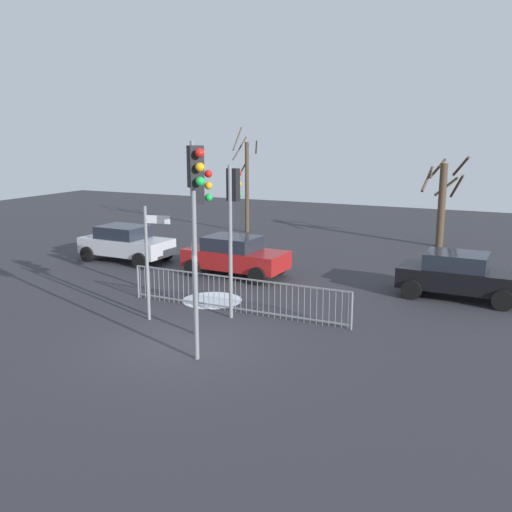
{
  "coord_description": "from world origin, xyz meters",
  "views": [
    {
      "loc": [
        7.58,
        -11.65,
        5.22
      ],
      "look_at": [
        0.88,
        2.52,
        1.87
      ],
      "focal_mm": 40.55,
      "sensor_mm": 36.0,
      "label": 1
    }
  ],
  "objects_px": {
    "car_red_far": "(235,255)",
    "bare_tree_left": "(247,183)",
    "direction_sign_post": "(149,258)",
    "bare_tree_centre": "(443,200)",
    "car_silver_mid": "(126,243)",
    "car_black_trailing": "(459,275)",
    "traffic_light_mid_right": "(196,204)",
    "traffic_light_rear_left": "(233,207)",
    "traffic_light_mid_left": "(199,211)"
  },
  "relations": [
    {
      "from": "traffic_light_mid_right",
      "to": "direction_sign_post",
      "type": "xyz_separation_m",
      "value": [
        -2.8,
        2.03,
        -1.87
      ]
    },
    {
      "from": "traffic_light_mid_left",
      "to": "bare_tree_centre",
      "type": "height_order",
      "value": "traffic_light_mid_left"
    },
    {
      "from": "traffic_light_mid_right",
      "to": "car_red_far",
      "type": "distance_m",
      "value": 8.79
    },
    {
      "from": "traffic_light_mid_left",
      "to": "direction_sign_post",
      "type": "bearing_deg",
      "value": -143.58
    },
    {
      "from": "car_silver_mid",
      "to": "direction_sign_post",
      "type": "bearing_deg",
      "value": -45.35
    },
    {
      "from": "traffic_light_mid_left",
      "to": "traffic_light_mid_right",
      "type": "xyz_separation_m",
      "value": [
        0.93,
        -1.65,
        0.42
      ]
    },
    {
      "from": "car_red_far",
      "to": "bare_tree_centre",
      "type": "distance_m",
      "value": 11.07
    },
    {
      "from": "traffic_light_mid_left",
      "to": "traffic_light_mid_right",
      "type": "relative_size",
      "value": 0.88
    },
    {
      "from": "traffic_light_rear_left",
      "to": "bare_tree_left",
      "type": "distance_m",
      "value": 14.53
    },
    {
      "from": "traffic_light_mid_right",
      "to": "car_black_trailing",
      "type": "distance_m",
      "value": 9.9
    },
    {
      "from": "car_red_far",
      "to": "car_silver_mid",
      "type": "bearing_deg",
      "value": 179.66
    },
    {
      "from": "car_red_far",
      "to": "car_silver_mid",
      "type": "distance_m",
      "value": 5.24
    },
    {
      "from": "car_silver_mid",
      "to": "car_red_far",
      "type": "bearing_deg",
      "value": -0.96
    },
    {
      "from": "direction_sign_post",
      "to": "bare_tree_centre",
      "type": "distance_m",
      "value": 15.94
    },
    {
      "from": "bare_tree_centre",
      "to": "bare_tree_left",
      "type": "bearing_deg",
      "value": -178.11
    },
    {
      "from": "car_silver_mid",
      "to": "bare_tree_left",
      "type": "height_order",
      "value": "bare_tree_left"
    },
    {
      "from": "traffic_light_mid_right",
      "to": "car_black_trailing",
      "type": "relative_size",
      "value": 1.31
    },
    {
      "from": "direction_sign_post",
      "to": "car_black_trailing",
      "type": "relative_size",
      "value": 0.84
    },
    {
      "from": "direction_sign_post",
      "to": "bare_tree_centre",
      "type": "relative_size",
      "value": 0.77
    },
    {
      "from": "direction_sign_post",
      "to": "traffic_light_rear_left",
      "type": "bearing_deg",
      "value": 25.54
    },
    {
      "from": "traffic_light_rear_left",
      "to": "car_silver_mid",
      "type": "distance_m",
      "value": 9.12
    },
    {
      "from": "traffic_light_rear_left",
      "to": "car_black_trailing",
      "type": "distance_m",
      "value": 7.8
    },
    {
      "from": "traffic_light_rear_left",
      "to": "bare_tree_centre",
      "type": "bearing_deg",
      "value": 80.07
    },
    {
      "from": "direction_sign_post",
      "to": "traffic_light_mid_left",
      "type": "bearing_deg",
      "value": -19.23
    },
    {
      "from": "direction_sign_post",
      "to": "car_black_trailing",
      "type": "bearing_deg",
      "value": 30.82
    },
    {
      "from": "traffic_light_mid_left",
      "to": "car_silver_mid",
      "type": "distance_m",
      "value": 10.02
    },
    {
      "from": "car_black_trailing",
      "to": "bare_tree_centre",
      "type": "height_order",
      "value": "bare_tree_centre"
    },
    {
      "from": "car_black_trailing",
      "to": "bare_tree_centre",
      "type": "xyz_separation_m",
      "value": [
        -1.8,
        8.73,
        1.42
      ]
    },
    {
      "from": "traffic_light_mid_right",
      "to": "bare_tree_left",
      "type": "xyz_separation_m",
      "value": [
        -6.89,
        16.52,
        -1.06
      ]
    },
    {
      "from": "direction_sign_post",
      "to": "bare_tree_centre",
      "type": "height_order",
      "value": "bare_tree_centre"
    },
    {
      "from": "car_red_far",
      "to": "car_black_trailing",
      "type": "height_order",
      "value": "same"
    },
    {
      "from": "traffic_light_mid_left",
      "to": "car_silver_mid",
      "type": "xyz_separation_m",
      "value": [
        -7.35,
        6.34,
        -2.5
      ]
    },
    {
      "from": "car_silver_mid",
      "to": "bare_tree_centre",
      "type": "distance_m",
      "value": 14.44
    },
    {
      "from": "direction_sign_post",
      "to": "car_red_far",
      "type": "bearing_deg",
      "value": 84.72
    },
    {
      "from": "direction_sign_post",
      "to": "traffic_light_mid_right",
      "type": "bearing_deg",
      "value": -43.66
    },
    {
      "from": "direction_sign_post",
      "to": "car_silver_mid",
      "type": "bearing_deg",
      "value": 124.84
    },
    {
      "from": "traffic_light_mid_left",
      "to": "traffic_light_rear_left",
      "type": "xyz_separation_m",
      "value": [
        0.11,
        1.68,
        -0.07
      ]
    },
    {
      "from": "traffic_light_mid_right",
      "to": "car_black_trailing",
      "type": "bearing_deg",
      "value": -173.79
    },
    {
      "from": "bare_tree_centre",
      "to": "traffic_light_mid_left",
      "type": "bearing_deg",
      "value": -104.66
    },
    {
      "from": "direction_sign_post",
      "to": "car_silver_mid",
      "type": "xyz_separation_m",
      "value": [
        -5.47,
        5.96,
        -1.05
      ]
    },
    {
      "from": "traffic_light_rear_left",
      "to": "bare_tree_centre",
      "type": "xyz_separation_m",
      "value": [
        3.87,
        13.52,
        -1.01
      ]
    },
    {
      "from": "car_silver_mid",
      "to": "car_black_trailing",
      "type": "height_order",
      "value": "same"
    },
    {
      "from": "car_red_far",
      "to": "direction_sign_post",
      "type": "bearing_deg",
      "value": -84.85
    },
    {
      "from": "car_red_far",
      "to": "bare_tree_left",
      "type": "distance_m",
      "value": 9.79
    },
    {
      "from": "traffic_light_mid_right",
      "to": "car_black_trailing",
      "type": "height_order",
      "value": "traffic_light_mid_right"
    },
    {
      "from": "car_silver_mid",
      "to": "bare_tree_left",
      "type": "xyz_separation_m",
      "value": [
        1.38,
        8.53,
        1.86
      ]
    },
    {
      "from": "traffic_light_mid_left",
      "to": "traffic_light_rear_left",
      "type": "distance_m",
      "value": 1.69
    },
    {
      "from": "car_silver_mid",
      "to": "traffic_light_mid_right",
      "type": "bearing_deg",
      "value": -41.91
    },
    {
      "from": "traffic_light_mid_right",
      "to": "traffic_light_rear_left",
      "type": "height_order",
      "value": "traffic_light_mid_right"
    },
    {
      "from": "car_silver_mid",
      "to": "car_black_trailing",
      "type": "xyz_separation_m",
      "value": [
        13.12,
        0.13,
        0.0
      ]
    }
  ]
}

